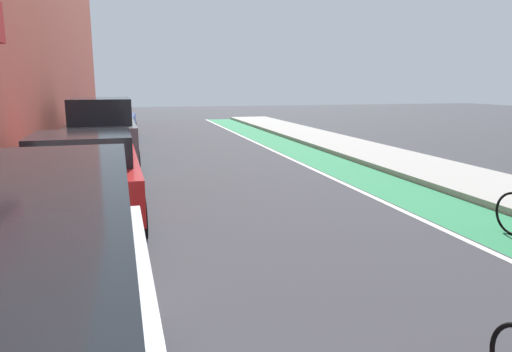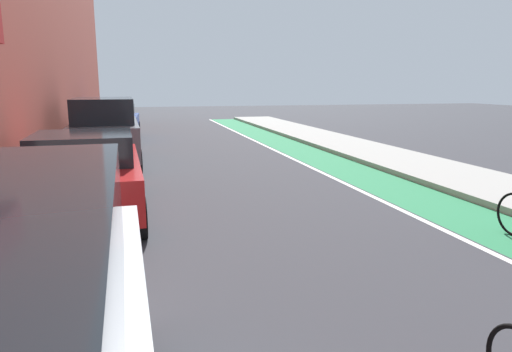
{
  "view_description": "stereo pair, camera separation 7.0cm",
  "coord_description": "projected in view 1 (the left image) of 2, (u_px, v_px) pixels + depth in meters",
  "views": [
    {
      "loc": [
        -2.32,
        2.53,
        2.36
      ],
      "look_at": [
        -0.48,
        9.43,
        0.94
      ],
      "focal_mm": 32.35,
      "sensor_mm": 36.0,
      "label": 1
    },
    {
      "loc": [
        -2.26,
        2.51,
        2.36
      ],
      "look_at": [
        -0.48,
        9.43,
        0.94
      ],
      "focal_mm": 32.35,
      "sensor_mm": 36.0,
      "label": 2
    }
  ],
  "objects": [
    {
      "name": "parked_sedan_red",
      "position": [
        85.0,
        174.0,
        8.22
      ],
      "size": [
        2.04,
        4.34,
        1.53
      ],
      "color": "red",
      "rests_on": "ground"
    },
    {
      "name": "parked_suv_gray",
      "position": [
        103.0,
        131.0,
        13.53
      ],
      "size": [
        2.04,
        4.76,
        1.98
      ],
      "color": "#595B60",
      "rests_on": "ground"
    },
    {
      "name": "sidewalk_right",
      "position": [
        379.0,
        155.0,
        15.3
      ],
      "size": [
        2.54,
        36.21,
        0.14
      ],
      "primitive_type": "cube",
      "color": "#A8A59E",
      "rests_on": "ground"
    },
    {
      "name": "lane_divider_stripe",
      "position": [
        294.0,
        161.0,
        14.56
      ],
      "size": [
        0.12,
        36.21,
        0.0
      ],
      "primitive_type": "cube",
      "color": "white",
      "rests_on": "ground"
    },
    {
      "name": "bike_lane_paint",
      "position": [
        321.0,
        159.0,
        14.79
      ],
      "size": [
        1.6,
        36.21,
        0.0
      ],
      "primitive_type": "cube",
      "color": "#2D8451",
      "rests_on": "ground"
    },
    {
      "name": "parked_sedan_blue",
      "position": [
        112.0,
        122.0,
        19.63
      ],
      "size": [
        2.09,
        4.72,
        1.53
      ],
      "color": "navy",
      "rests_on": "ground"
    },
    {
      "name": "ground_plane",
      "position": [
        228.0,
        177.0,
        12.02
      ],
      "size": [
        79.66,
        79.66,
        0.0
      ],
      "primitive_type": "plane",
      "color": "#38383D"
    }
  ]
}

